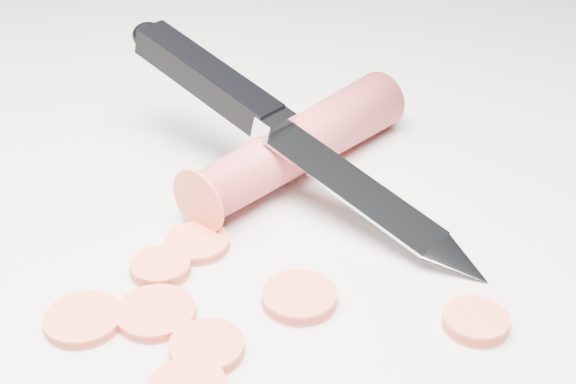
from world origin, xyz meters
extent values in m
plane|color=beige|center=(0.00, 0.00, 0.00)|extent=(2.40, 2.40, 0.00)
cylinder|color=#C23B40|center=(0.06, 0.06, 0.02)|extent=(0.16, 0.13, 0.03)
cylinder|color=#F0593B|center=(-0.04, -0.06, 0.00)|extent=(0.04, 0.04, 0.01)
cylinder|color=#F0593B|center=(-0.04, -0.02, 0.00)|extent=(0.03, 0.03, 0.01)
cylinder|color=#F0593B|center=(-0.01, -0.01, 0.00)|extent=(0.04, 0.04, 0.01)
cylinder|color=#F0593B|center=(0.03, -0.07, 0.00)|extent=(0.04, 0.04, 0.01)
cylinder|color=#F0593B|center=(0.11, -0.10, 0.00)|extent=(0.03, 0.03, 0.01)
cylinder|color=#F0593B|center=(-0.08, -0.06, 0.00)|extent=(0.04, 0.04, 0.01)
cylinder|color=#F0593B|center=(-0.02, -0.09, 0.00)|extent=(0.03, 0.03, 0.01)
camera|label=1|loc=(-0.05, -0.37, 0.26)|focal=50.00mm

